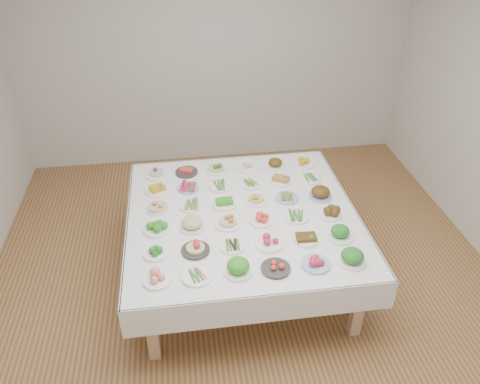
{
  "coord_description": "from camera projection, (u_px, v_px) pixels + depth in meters",
  "views": [
    {
      "loc": [
        -0.52,
        -3.31,
        3.26
      ],
      "look_at": [
        -0.01,
        0.22,
        0.88
      ],
      "focal_mm": 35.0,
      "sensor_mm": 36.0,
      "label": 1
    }
  ],
  "objects": [
    {
      "name": "dish_20",
      "position": [
        224.0,
        201.0,
        4.31
      ],
      "size": [
        0.23,
        0.23,
        0.1
      ],
      "color": "white",
      "rests_on": "display_table"
    },
    {
      "name": "dish_10",
      "position": [
        306.0,
        237.0,
        3.88
      ],
      "size": [
        0.2,
        0.2,
        0.1
      ],
      "color": "white",
      "rests_on": "display_table"
    },
    {
      "name": "dish_31",
      "position": [
        186.0,
        170.0,
        4.79
      ],
      "size": [
        0.23,
        0.23,
        0.09
      ],
      "color": "#2E2C29",
      "rests_on": "display_table"
    },
    {
      "name": "dish_27",
      "position": [
        250.0,
        183.0,
        4.61
      ],
      "size": [
        0.22,
        0.22,
        0.05
      ],
      "color": "white",
      "rests_on": "display_table"
    },
    {
      "name": "dish_21",
      "position": [
        256.0,
        198.0,
        4.36
      ],
      "size": [
        0.2,
        0.2,
        0.1
      ],
      "color": "white",
      "rests_on": "display_table"
    },
    {
      "name": "dish_7",
      "position": [
        195.0,
        245.0,
        3.76
      ],
      "size": [
        0.23,
        0.23,
        0.13
      ],
      "color": "#2E2C29",
      "rests_on": "display_table"
    },
    {
      "name": "dish_8",
      "position": [
        232.0,
        246.0,
        3.82
      ],
      "size": [
        0.2,
        0.2,
        0.05
      ],
      "color": "white",
      "rests_on": "display_table"
    },
    {
      "name": "dish_18",
      "position": [
        158.0,
        205.0,
        4.24
      ],
      "size": [
        0.2,
        0.2,
        0.12
      ],
      "color": "white",
      "rests_on": "display_table"
    },
    {
      "name": "dish_9",
      "position": [
        269.0,
        241.0,
        3.84
      ],
      "size": [
        0.23,
        0.23,
        0.1
      ],
      "color": "white",
      "rests_on": "display_table"
    },
    {
      "name": "dish_5",
      "position": [
        352.0,
        257.0,
        3.65
      ],
      "size": [
        0.22,
        0.22,
        0.13
      ],
      "color": "white",
      "rests_on": "display_table"
    },
    {
      "name": "dish_11",
      "position": [
        340.0,
        232.0,
        3.91
      ],
      "size": [
        0.23,
        0.23,
        0.13
      ],
      "color": "white",
      "rests_on": "display_table"
    },
    {
      "name": "dish_34",
      "position": [
        275.0,
        163.0,
        4.88
      ],
      "size": [
        0.21,
        0.21,
        0.11
      ],
      "color": "white",
      "rests_on": "display_table"
    },
    {
      "name": "dish_17",
      "position": [
        330.0,
        211.0,
        4.18
      ],
      "size": [
        0.21,
        0.21,
        0.1
      ],
      "color": "white",
      "rests_on": "display_table"
    },
    {
      "name": "dish_3",
      "position": [
        276.0,
        266.0,
        3.6
      ],
      "size": [
        0.23,
        0.23,
        0.09
      ],
      "color": "#2E2C29",
      "rests_on": "display_table"
    },
    {
      "name": "dish_19",
      "position": [
        192.0,
        206.0,
        4.29
      ],
      "size": [
        0.21,
        0.21,
        0.05
      ],
      "color": "white",
      "rests_on": "display_table"
    },
    {
      "name": "dish_22",
      "position": [
        287.0,
        198.0,
        4.41
      ],
      "size": [
        0.21,
        0.21,
        0.05
      ],
      "color": "#4C66B2",
      "rests_on": "display_table"
    },
    {
      "name": "dish_1",
      "position": [
        197.0,
        276.0,
        3.53
      ],
      "size": [
        0.23,
        0.23,
        0.05
      ],
      "color": "white",
      "rests_on": "display_table"
    },
    {
      "name": "room_envelope",
      "position": [
        246.0,
        104.0,
        3.58
      ],
      "size": [
        5.02,
        5.02,
        2.81
      ],
      "color": "olive",
      "rests_on": "ground"
    },
    {
      "name": "display_table",
      "position": [
        242.0,
        219.0,
        4.27
      ],
      "size": [
        2.07,
        2.07,
        0.75
      ],
      "color": "white",
      "rests_on": "ground"
    },
    {
      "name": "dish_30",
      "position": [
        156.0,
        172.0,
        4.74
      ],
      "size": [
        0.22,
        0.22,
        0.11
      ],
      "color": "white",
      "rests_on": "display_table"
    },
    {
      "name": "dish_13",
      "position": [
        192.0,
        222.0,
        4.01
      ],
      "size": [
        0.21,
        0.21,
        0.13
      ],
      "color": "white",
      "rests_on": "display_table"
    },
    {
      "name": "dish_28",
      "position": [
        281.0,
        179.0,
        4.64
      ],
      "size": [
        0.21,
        0.21,
        0.09
      ],
      "color": "white",
      "rests_on": "display_table"
    },
    {
      "name": "dish_15",
      "position": [
        262.0,
        218.0,
        4.1
      ],
      "size": [
        0.2,
        0.2,
        0.1
      ],
      "color": "white",
      "rests_on": "display_table"
    },
    {
      "name": "dish_14",
      "position": [
        228.0,
        219.0,
        4.06
      ],
      "size": [
        0.23,
        0.23,
        0.13
      ],
      "color": "white",
      "rests_on": "display_table"
    },
    {
      "name": "dish_12",
      "position": [
        156.0,
        226.0,
        3.99
      ],
      "size": [
        0.24,
        0.24,
        0.11
      ],
      "color": "white",
      "rests_on": "display_table"
    },
    {
      "name": "dish_2",
      "position": [
        238.0,
        266.0,
        3.55
      ],
      "size": [
        0.26,
        0.26,
        0.15
      ],
      "color": "white",
      "rests_on": "display_table"
    },
    {
      "name": "dish_16",
      "position": [
        296.0,
        216.0,
        4.16
      ],
      "size": [
        0.22,
        0.22,
        0.05
      ],
      "color": "white",
      "rests_on": "display_table"
    },
    {
      "name": "dish_6",
      "position": [
        156.0,
        251.0,
        3.74
      ],
      "size": [
        0.2,
        0.2,
        0.08
      ],
      "color": "white",
      "rests_on": "display_table"
    },
    {
      "name": "dish_26",
      "position": [
        220.0,
        186.0,
        4.57
      ],
      "size": [
        0.21,
        0.21,
        0.05
      ],
      "color": "white",
      "rests_on": "display_table"
    },
    {
      "name": "dish_25",
      "position": [
        188.0,
        187.0,
        4.55
      ],
      "size": [
        0.21,
        0.2,
        0.05
      ],
      "color": "#4C66B2",
      "rests_on": "display_table"
    },
    {
      "name": "dish_4",
      "position": [
        316.0,
        262.0,
        3.64
      ],
      "size": [
        0.22,
        0.22,
        0.09
      ],
      "color": "#4C66B2",
      "rests_on": "display_table"
    },
    {
      "name": "dish_29",
      "position": [
        310.0,
        178.0,
        4.69
      ],
      "size": [
        0.21,
        0.21,
        0.05
      ],
      "color": "white",
      "rests_on": "display_table"
    },
    {
      "name": "dish_32",
      "position": [
        216.0,
        167.0,
        4.81
      ],
      "size": [
        0.21,
        0.21,
        0.12
      ],
      "color": "white",
      "rests_on": "display_table"
    },
    {
      "name": "dish_33",
      "position": [
        247.0,
        166.0,
        4.85
      ],
      "size": [
        0.22,
        0.22,
        0.09
      ],
      "color": "white",
      "rests_on": "display_table"
    },
    {
      "name": "dish_35",
      "position": [
        303.0,
        161.0,
        4.92
      ],
      "size": [
        0.23,
        0.23,
        0.1
      ],
      "color": "white",
      "rests_on": "display_table"
    },
    {
      "name": "dish_24",
      "position": [
        157.0,
        188.0,
        4.5
      ],
      "size": [
        0.23,
        0.23,
        0.1
      ],
      "color": "white",
      "rests_on": "display_table"
    },
    {
      "name": "dish_23",
      "position": [
        320.0,
        192.0,
        4.41
      ],
      "size": [
        0.22,
        0.22,
        0.12
      ],
      "color": "#4C66B2",
      "rests_on": "display_table"
    },
    {
      "name": "dish_0",
      "position": [
        157.0,
        277.0,
        3.49
      ],
      "size": [
        0.22,
        0.22,
        0.1
      ],
      "color": "white",
      "rests_on": "display_table"
    }
  ]
}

